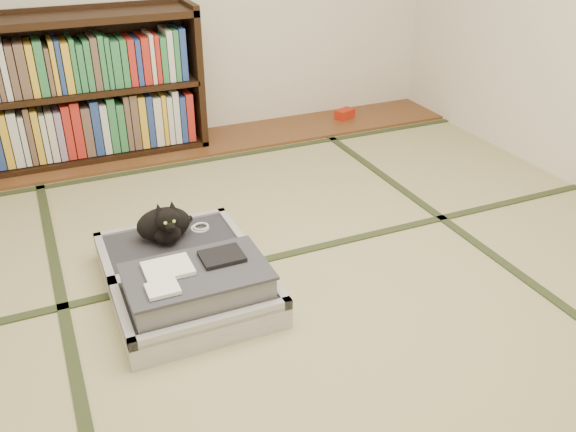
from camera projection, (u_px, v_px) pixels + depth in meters
name	position (u px, v px, depth m)	size (l,w,h in m)	color
floor	(310.00, 303.00, 2.68)	(4.50, 4.50, 0.00)	tan
wood_strip	(187.00, 145.00, 4.29)	(4.00, 0.50, 0.02)	brown
red_item	(345.00, 114.00, 4.74)	(0.15, 0.09, 0.07)	#B6210E
tatami_borders	(268.00, 248.00, 3.08)	(4.00, 4.50, 0.01)	#2D381E
bookcase	(83.00, 92.00, 3.91)	(1.53, 0.35, 0.98)	black
suitcase	(187.00, 278.00, 2.69)	(0.66, 0.88, 0.26)	silver
cat	(165.00, 224.00, 2.86)	(0.29, 0.30, 0.24)	black
cable_coil	(200.00, 227.00, 3.00)	(0.09, 0.09, 0.02)	white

